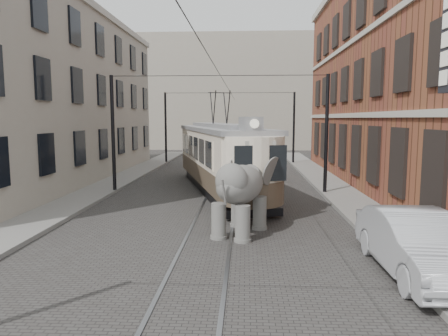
{
  "coord_description": "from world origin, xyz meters",
  "views": [
    {
      "loc": [
        1.17,
        -14.8,
        3.85
      ],
      "look_at": [
        0.42,
        -0.39,
        2.1
      ],
      "focal_mm": 33.06,
      "sensor_mm": 36.0,
      "label": 1
    }
  ],
  "objects": [
    {
      "name": "ground",
      "position": [
        0.0,
        0.0,
        0.0
      ],
      "size": [
        120.0,
        120.0,
        0.0
      ],
      "primitive_type": "plane",
      "color": "#3A3836"
    },
    {
      "name": "tram_rails",
      "position": [
        0.0,
        0.0,
        0.01
      ],
      "size": [
        1.54,
        80.0,
        0.02
      ],
      "primitive_type": null,
      "color": "slate",
      "rests_on": "ground"
    },
    {
      "name": "sidewalk_right",
      "position": [
        6.0,
        0.0,
        0.07
      ],
      "size": [
        2.0,
        60.0,
        0.15
      ],
      "primitive_type": "cube",
      "color": "slate",
      "rests_on": "ground"
    },
    {
      "name": "sidewalk_left",
      "position": [
        -6.5,
        0.0,
        0.07
      ],
      "size": [
        2.0,
        60.0,
        0.15
      ],
      "primitive_type": "cube",
      "color": "slate",
      "rests_on": "ground"
    },
    {
      "name": "brick_building",
      "position": [
        11.0,
        9.0,
        6.0
      ],
      "size": [
        8.0,
        26.0,
        12.0
      ],
      "primitive_type": "cube",
      "color": "brown",
      "rests_on": "ground"
    },
    {
      "name": "stucco_building",
      "position": [
        -11.0,
        10.0,
        5.0
      ],
      "size": [
        7.0,
        24.0,
        10.0
      ],
      "primitive_type": "cube",
      "color": "gray",
      "rests_on": "ground"
    },
    {
      "name": "distant_block",
      "position": [
        0.0,
        40.0,
        7.0
      ],
      "size": [
        28.0,
        10.0,
        14.0
      ],
      "primitive_type": "cube",
      "color": "gray",
      "rests_on": "ground"
    },
    {
      "name": "catenary",
      "position": [
        -0.2,
        5.0,
        3.0
      ],
      "size": [
        11.0,
        30.2,
        6.0
      ],
      "primitive_type": null,
      "color": "black",
      "rests_on": "ground"
    },
    {
      "name": "tram",
      "position": [
        -0.16,
        6.77,
        2.6
      ],
      "size": [
        6.06,
        13.36,
        5.2
      ],
      "primitive_type": null,
      "rotation": [
        0.0,
        0.0,
        0.27
      ],
      "color": "beige",
      "rests_on": "ground"
    },
    {
      "name": "elephant",
      "position": [
        1.01,
        -1.32,
        1.28
      ],
      "size": [
        3.65,
        4.74,
        2.57
      ],
      "primitive_type": null,
      "rotation": [
        0.0,
        0.0,
        -0.36
      ],
      "color": "slate",
      "rests_on": "ground"
    },
    {
      "name": "parked_car",
      "position": [
        5.38,
        -4.74,
        0.79
      ],
      "size": [
        1.75,
        4.79,
        1.57
      ],
      "primitive_type": "imported",
      "rotation": [
        0.0,
        0.0,
        0.01
      ],
      "color": "#A4A5A8",
      "rests_on": "ground"
    }
  ]
}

